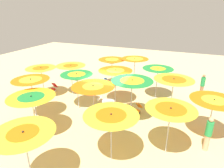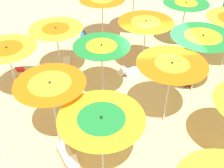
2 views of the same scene
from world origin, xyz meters
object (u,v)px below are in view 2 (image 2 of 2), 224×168
at_px(beach_umbrella_3, 8,52).
at_px(lounger_1, 20,80).
at_px(beach_umbrella_11, 101,123).
at_px(beachgoer_1, 224,12).
at_px(beach_umbrella_9, 202,40).
at_px(lounger_3, 67,156).
at_px(beach_umbrella_4, 186,6).
at_px(lounger_2, 187,76).
at_px(beach_umbrella_1, 102,3).
at_px(beach_umbrella_6, 102,51).
at_px(lounger_0, 66,61).
at_px(lounger_5, 131,71).
at_px(beach_umbrella_10, 171,69).
at_px(beach_umbrella_5, 146,26).
at_px(beach_umbrella_2, 56,32).
at_px(beach_umbrella_7, 50,87).
at_px(beach_ball, 83,34).

distance_m(beach_umbrella_3, lounger_1, 1.96).
bearing_deg(beach_umbrella_11, beachgoer_1, 137.83).
relative_size(beach_umbrella_9, beachgoer_1, 1.55).
height_order(lounger_3, beachgoer_1, beachgoer_1).
distance_m(beach_umbrella_4, lounger_2, 3.47).
height_order(beach_umbrella_1, beach_umbrella_6, beach_umbrella_6).
distance_m(beach_umbrella_9, lounger_0, 5.94).
bearing_deg(beach_umbrella_11, beach_umbrella_9, 129.05).
distance_m(lounger_5, beachgoer_1, 7.08).
bearing_deg(lounger_0, beach_umbrella_1, 139.10).
bearing_deg(beach_umbrella_10, beach_umbrella_5, -179.27).
bearing_deg(lounger_2, beach_umbrella_4, -178.75).
relative_size(beach_umbrella_4, beach_umbrella_10, 0.91).
bearing_deg(beach_umbrella_11, beach_umbrella_6, 173.16).
height_order(beach_umbrella_2, beach_umbrella_7, beach_umbrella_7).
xyz_separation_m(beach_umbrella_6, lounger_1, (-1.31, -3.25, -1.90)).
height_order(beach_umbrella_1, beach_umbrella_3, beach_umbrella_1).
xyz_separation_m(beach_umbrella_7, lounger_1, (-3.30, -1.58, -2.05)).
bearing_deg(beach_umbrella_10, beach_umbrella_9, 132.43).
distance_m(beach_umbrella_7, beach_umbrella_10, 3.66).
height_order(lounger_0, lounger_1, lounger_1).
bearing_deg(beach_umbrella_9, beachgoer_1, 144.69).
relative_size(lounger_0, beach_ball, 4.00).
height_order(beach_umbrella_5, lounger_0, beach_umbrella_5).
relative_size(beach_umbrella_1, beach_umbrella_9, 0.92).
distance_m(beach_umbrella_4, beach_umbrella_5, 3.04).
bearing_deg(beach_umbrella_5, beach_umbrella_10, 0.73).
relative_size(beach_umbrella_11, lounger_0, 1.63).
relative_size(beach_umbrella_6, beach_ball, 6.88).
height_order(beach_umbrella_3, beach_ball, beach_umbrella_3).
distance_m(beach_umbrella_2, beach_umbrella_5, 3.50).
relative_size(beach_umbrella_10, lounger_1, 2.20).
bearing_deg(beach_umbrella_7, lounger_3, 18.08).
relative_size(lounger_2, beachgoer_1, 0.74).
distance_m(beach_umbrella_1, beach_umbrella_3, 5.31).
relative_size(beach_umbrella_9, lounger_0, 1.83).
relative_size(lounger_1, lounger_2, 0.94).
xyz_separation_m(beach_umbrella_1, beach_umbrella_7, (6.28, -2.20, 0.17)).
xyz_separation_m(beach_umbrella_10, lounger_5, (-2.91, -0.58, -2.03)).
xyz_separation_m(beach_umbrella_11, lounger_3, (-0.55, -1.02, -1.82)).
bearing_deg(lounger_2, beach_umbrella_3, -75.40).
xyz_separation_m(beach_umbrella_2, lounger_3, (4.47, 0.15, -1.87)).
bearing_deg(beach_umbrella_9, beach_umbrella_5, -135.60).
relative_size(beach_umbrella_3, beach_umbrella_5, 0.93).
relative_size(beach_umbrella_7, beach_ball, 7.16).
height_order(beach_umbrella_9, beach_umbrella_10, beach_umbrella_9).
distance_m(beach_umbrella_6, lounger_0, 3.43).
height_order(beach_umbrella_1, beach_umbrella_5, beach_umbrella_5).
height_order(lounger_2, lounger_5, lounger_2).
bearing_deg(lounger_3, lounger_5, -55.42).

